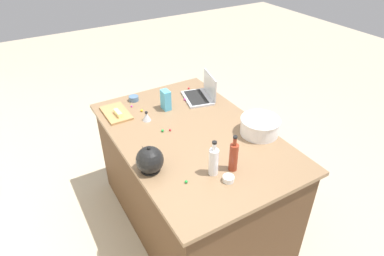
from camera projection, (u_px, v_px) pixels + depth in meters
The scene contains 20 objects.
ground_plane at pixel (192, 216), 2.98m from camera, with size 12.00×12.00×0.00m, color #B7A88E.
island_counter at pixel (192, 178), 2.73m from camera, with size 1.65×1.08×0.90m.
laptop at pixel (201, 94), 2.92m from camera, with size 0.35×0.30×0.22m.
mixing_bowl_large at pixel (260, 126), 2.45m from camera, with size 0.30×0.30×0.13m.
bottle_vinegar at pixel (214, 161), 2.06m from camera, with size 0.06×0.06×0.25m.
bottle_soy at pixel (234, 156), 2.09m from camera, with size 0.06×0.06×0.26m.
kettle at pixel (150, 160), 2.10m from camera, with size 0.21×0.18×0.20m.
cutting_board at pixel (116, 113), 2.71m from camera, with size 0.31×0.19×0.02m, color #AD7F4C.
butter_stick_left at pixel (118, 113), 2.66m from camera, with size 0.11×0.04×0.04m, color #F4E58C.
ramekin_small at pixel (134, 98), 2.90m from camera, with size 0.08×0.08×0.04m, color slate.
ramekin_medium at pixel (228, 179), 2.04m from camera, with size 0.07×0.07×0.04m, color white.
kitchen_timer at pixel (147, 116), 2.62m from camera, with size 0.07×0.07×0.08m.
candy_bag at pixel (165, 100), 2.74m from camera, with size 0.09×0.06×0.17m, color #4CA5CC.
candy_0 at pixel (185, 99), 2.90m from camera, with size 0.02×0.02×0.02m, color #CC3399.
candy_1 at pixel (186, 182), 2.03m from camera, with size 0.02×0.02×0.02m, color green.
candy_2 at pixel (170, 130), 2.51m from camera, with size 0.02×0.02×0.02m, color red.
candy_3 at pixel (142, 111), 2.75m from camera, with size 0.02×0.02×0.02m, color yellow.
candy_4 at pixel (163, 131), 2.50m from camera, with size 0.02×0.02×0.02m, color green.
candy_5 at pixel (132, 106), 2.81m from camera, with size 0.02×0.02×0.02m, color #CC3399.
candy_6 at pixel (189, 88), 3.09m from camera, with size 0.02×0.02×0.02m, color red.
Camera 1 is at (-1.76, 1.04, 2.31)m, focal length 30.96 mm.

